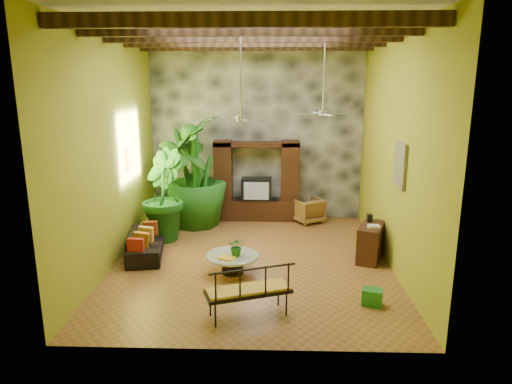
{
  "coord_description": "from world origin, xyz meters",
  "views": [
    {
      "loc": [
        0.39,
        -9.57,
        3.92
      ],
      "look_at": [
        0.08,
        0.2,
        1.54
      ],
      "focal_mm": 32.0,
      "sensor_mm": 36.0,
      "label": 1
    }
  ],
  "objects_px": {
    "sofa": "(146,243)",
    "coffee_table": "(232,261)",
    "wicker_armchair": "(308,210)",
    "tall_plant_a": "(186,179)",
    "ceiling_fan_front": "(241,108)",
    "side_console": "(371,242)",
    "green_bin": "(372,297)",
    "ceiling_fan_back": "(323,104)",
    "tall_plant_b": "(162,195)",
    "entertainment_center": "(257,187)",
    "iron_bench": "(248,289)",
    "tall_plant_c": "(195,172)"
  },
  "relations": [
    {
      "from": "tall_plant_c",
      "to": "ceiling_fan_back",
      "type": "bearing_deg",
      "value": -22.41
    },
    {
      "from": "ceiling_fan_front",
      "to": "wicker_armchair",
      "type": "xyz_separation_m",
      "value": [
        1.67,
        3.33,
        -3.06
      ]
    },
    {
      "from": "coffee_table",
      "to": "side_console",
      "type": "relative_size",
      "value": 1.08
    },
    {
      "from": "ceiling_fan_back",
      "to": "wicker_armchair",
      "type": "bearing_deg",
      "value": 94.32
    },
    {
      "from": "entertainment_center",
      "to": "tall_plant_c",
      "type": "distance_m",
      "value": 1.85
    },
    {
      "from": "ceiling_fan_front",
      "to": "wicker_armchair",
      "type": "bearing_deg",
      "value": 63.36
    },
    {
      "from": "ceiling_fan_front",
      "to": "tall_plant_a",
      "type": "relative_size",
      "value": 0.69
    },
    {
      "from": "wicker_armchair",
      "to": "iron_bench",
      "type": "distance_m",
      "value": 5.68
    },
    {
      "from": "entertainment_center",
      "to": "ceiling_fan_front",
      "type": "xyz_separation_m",
      "value": [
        -0.2,
        -3.54,
        2.44
      ]
    },
    {
      "from": "coffee_table",
      "to": "ceiling_fan_back",
      "type": "bearing_deg",
      "value": 43.56
    },
    {
      "from": "tall_plant_b",
      "to": "ceiling_fan_back",
      "type": "bearing_deg",
      "value": -3.09
    },
    {
      "from": "tall_plant_b",
      "to": "ceiling_fan_front",
      "type": "bearing_deg",
      "value": -40.47
    },
    {
      "from": "wicker_armchair",
      "to": "side_console",
      "type": "xyz_separation_m",
      "value": [
        1.18,
        -2.77,
        0.06
      ]
    },
    {
      "from": "ceiling_fan_front",
      "to": "ceiling_fan_back",
      "type": "relative_size",
      "value": 1.0
    },
    {
      "from": "wicker_armchair",
      "to": "sofa",
      "type": "bearing_deg",
      "value": 4.07
    },
    {
      "from": "green_bin",
      "to": "ceiling_fan_front",
      "type": "bearing_deg",
      "value": 146.34
    },
    {
      "from": "tall_plant_a",
      "to": "side_console",
      "type": "xyz_separation_m",
      "value": [
        4.54,
        -2.28,
        -0.94
      ]
    },
    {
      "from": "ceiling_fan_back",
      "to": "tall_plant_a",
      "type": "relative_size",
      "value": 0.69
    },
    {
      "from": "tall_plant_a",
      "to": "coffee_table",
      "type": "distance_m",
      "value": 3.64
    },
    {
      "from": "entertainment_center",
      "to": "tall_plant_b",
      "type": "distance_m",
      "value": 2.9
    },
    {
      "from": "side_console",
      "to": "green_bin",
      "type": "bearing_deg",
      "value": -79.46
    },
    {
      "from": "side_console",
      "to": "green_bin",
      "type": "distance_m",
      "value": 2.23
    },
    {
      "from": "entertainment_center",
      "to": "iron_bench",
      "type": "bearing_deg",
      "value": -89.67
    },
    {
      "from": "tall_plant_b",
      "to": "green_bin",
      "type": "xyz_separation_m",
      "value": [
        4.56,
        -3.43,
        -1.0
      ]
    },
    {
      "from": "wicker_armchair",
      "to": "coffee_table",
      "type": "relative_size",
      "value": 0.7
    },
    {
      "from": "entertainment_center",
      "to": "iron_bench",
      "type": "height_order",
      "value": "entertainment_center"
    },
    {
      "from": "ceiling_fan_front",
      "to": "ceiling_fan_back",
      "type": "xyz_separation_m",
      "value": [
        1.8,
        1.6,
        0.0
      ]
    },
    {
      "from": "tall_plant_a",
      "to": "coffee_table",
      "type": "relative_size",
      "value": 2.45
    },
    {
      "from": "ceiling_fan_back",
      "to": "tall_plant_c",
      "type": "height_order",
      "value": "ceiling_fan_back"
    },
    {
      "from": "ceiling_fan_back",
      "to": "green_bin",
      "type": "height_order",
      "value": "ceiling_fan_back"
    },
    {
      "from": "sofa",
      "to": "coffee_table",
      "type": "distance_m",
      "value": 2.29
    },
    {
      "from": "tall_plant_b",
      "to": "iron_bench",
      "type": "distance_m",
      "value": 4.66
    },
    {
      "from": "coffee_table",
      "to": "entertainment_center",
      "type": "bearing_deg",
      "value": 84.24
    },
    {
      "from": "coffee_table",
      "to": "green_bin",
      "type": "height_order",
      "value": "coffee_table"
    },
    {
      "from": "tall_plant_b",
      "to": "iron_bench",
      "type": "xyz_separation_m",
      "value": [
        2.36,
        -3.97,
        -0.61
      ]
    },
    {
      "from": "wicker_armchair",
      "to": "tall_plant_c",
      "type": "height_order",
      "value": "tall_plant_c"
    },
    {
      "from": "entertainment_center",
      "to": "side_console",
      "type": "distance_m",
      "value": 4.02
    },
    {
      "from": "wicker_armchair",
      "to": "tall_plant_a",
      "type": "distance_m",
      "value": 3.54
    },
    {
      "from": "tall_plant_c",
      "to": "sofa",
      "type": "bearing_deg",
      "value": -109.57
    },
    {
      "from": "side_console",
      "to": "tall_plant_c",
      "type": "bearing_deg",
      "value": 172.35
    },
    {
      "from": "side_console",
      "to": "coffee_table",
      "type": "bearing_deg",
      "value": -143.09
    },
    {
      "from": "sofa",
      "to": "green_bin",
      "type": "distance_m",
      "value": 5.24
    },
    {
      "from": "ceiling_fan_front",
      "to": "tall_plant_a",
      "type": "bearing_deg",
      "value": 120.81
    },
    {
      "from": "ceiling_fan_back",
      "to": "green_bin",
      "type": "distance_m",
      "value": 4.62
    },
    {
      "from": "entertainment_center",
      "to": "ceiling_fan_front",
      "type": "relative_size",
      "value": 1.29
    },
    {
      "from": "entertainment_center",
      "to": "iron_bench",
      "type": "distance_m",
      "value": 5.71
    },
    {
      "from": "sofa",
      "to": "tall_plant_a",
      "type": "distance_m",
      "value": 2.47
    },
    {
      "from": "entertainment_center",
      "to": "green_bin",
      "type": "bearing_deg",
      "value": -66.57
    },
    {
      "from": "ceiling_fan_back",
      "to": "wicker_armchair",
      "type": "distance_m",
      "value": 3.51
    },
    {
      "from": "iron_bench",
      "to": "green_bin",
      "type": "relative_size",
      "value": 4.4
    }
  ]
}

